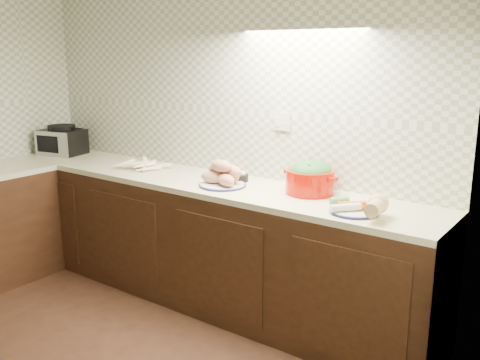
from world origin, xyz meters
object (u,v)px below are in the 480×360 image
Objects in this scene: toaster_oven at (62,141)px; veg_plate at (365,206)px; parsnip_pile at (136,164)px; onion_bowl at (239,176)px; dutch_oven at (310,178)px; sweet_potato_plate at (223,176)px.

toaster_oven is 1.13× the size of veg_plate.
onion_bowl is (0.90, 0.13, 0.01)m from parsnip_pile.
toaster_oven is 2.90m from veg_plate.
toaster_oven reaches higher than dutch_oven.
veg_plate is (1.04, -0.04, -0.02)m from sweet_potato_plate.
veg_plate is at bearing -2.68° from parsnip_pile.
toaster_oven reaches higher than veg_plate.
toaster_oven reaches higher than parsnip_pile.
onion_bowl reaches higher than parsnip_pile.
sweet_potato_plate is at bearing 177.59° from veg_plate.
sweet_potato_plate is 0.88× the size of veg_plate.
dutch_oven reaches higher than sweet_potato_plate.
onion_bowl is at bearing -8.69° from toaster_oven.
veg_plate is at bearing -2.41° from sweet_potato_plate.
veg_plate is (1.04, -0.22, 0.01)m from onion_bowl.
toaster_oven is 3.09× the size of onion_bowl.
parsnip_pile is 1.08× the size of dutch_oven.
parsnip_pile is at bearing -172.00° from onion_bowl.
dutch_oven is (0.57, -0.00, 0.07)m from onion_bowl.
dutch_oven reaches higher than parsnip_pile.
toaster_oven is 1.86m from sweet_potato_plate.
dutch_oven is at bearing 16.77° from sweet_potato_plate.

